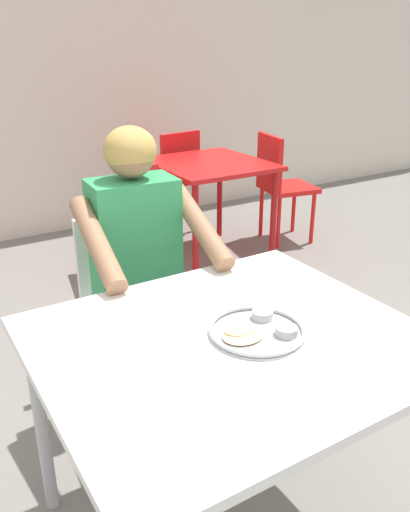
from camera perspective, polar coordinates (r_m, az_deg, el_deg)
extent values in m
cube|color=white|center=(1.52, 2.82, -9.34)|extent=(1.07, 0.93, 0.03)
cylinder|color=#B2B2B7|center=(1.90, -17.35, -16.99)|extent=(0.04, 0.04, 0.72)
cylinder|color=#B2B2B7|center=(2.24, 6.95, -9.39)|extent=(0.04, 0.04, 0.72)
cylinder|color=#B7BABF|center=(1.54, 5.62, -8.32)|extent=(0.28, 0.28, 0.01)
torus|color=#B7BABF|center=(1.53, 5.64, -7.97)|extent=(0.28, 0.28, 0.01)
cylinder|color=#B2B5BA|center=(1.53, 8.83, -8.04)|extent=(0.06, 0.06, 0.03)
cylinder|color=#C65119|center=(1.52, 8.84, -7.88)|extent=(0.05, 0.05, 0.01)
cylinder|color=#B2B5BA|center=(1.60, 6.26, -6.35)|extent=(0.06, 0.06, 0.03)
cylinder|color=#B77F23|center=(1.60, 6.27, -6.19)|extent=(0.05, 0.05, 0.01)
ellipsoid|color=#E5C689|center=(1.51, 4.13, -8.54)|extent=(0.13, 0.11, 0.01)
ellipsoid|color=#E2C182|center=(1.51, 3.79, -8.05)|extent=(0.10, 0.08, 0.01)
cube|color=silver|center=(2.34, -7.68, -6.18)|extent=(0.42, 0.42, 0.04)
cube|color=silver|center=(2.41, -9.44, 0.12)|extent=(0.38, 0.06, 0.39)
cylinder|color=silver|center=(2.38, -2.41, -11.61)|extent=(0.03, 0.03, 0.40)
cylinder|color=silver|center=(2.29, -9.81, -13.49)|extent=(0.03, 0.03, 0.40)
cylinder|color=silver|center=(2.63, -5.37, -8.14)|extent=(0.03, 0.03, 0.40)
cylinder|color=silver|center=(2.55, -12.06, -9.67)|extent=(0.03, 0.03, 0.40)
cylinder|color=#2B2B2B|center=(2.16, 0.87, -15.12)|extent=(0.10, 0.10, 0.44)
cylinder|color=#2B2B2B|center=(2.16, -1.60, -6.82)|extent=(0.15, 0.41, 0.12)
cylinder|color=#2B2B2B|center=(2.06, -6.84, -17.36)|extent=(0.10, 0.10, 0.44)
cylinder|color=#2B2B2B|center=(2.07, -9.18, -8.60)|extent=(0.15, 0.41, 0.12)
cube|color=#339959|center=(2.16, -7.59, 1.10)|extent=(0.35, 0.22, 0.56)
cylinder|color=#996B4C|center=(2.04, -0.58, 3.35)|extent=(0.11, 0.46, 0.25)
cylinder|color=#996B4C|center=(1.90, -11.65, 1.42)|extent=(0.11, 0.46, 0.25)
sphere|color=#996B4C|center=(2.06, -8.13, 10.96)|extent=(0.19, 0.19, 0.19)
ellipsoid|color=tan|center=(2.05, -8.15, 11.34)|extent=(0.21, 0.20, 0.18)
cube|color=red|center=(3.79, 0.44, 9.95)|extent=(0.77, 0.83, 0.03)
cylinder|color=#A31414|center=(3.44, -1.04, 2.32)|extent=(0.04, 0.04, 0.70)
cylinder|color=#A31414|center=(3.79, 7.42, 4.06)|extent=(0.04, 0.04, 0.70)
cylinder|color=#A31414|center=(4.03, -6.16, 5.26)|extent=(0.04, 0.04, 0.70)
cylinder|color=#A31414|center=(4.33, 1.60, 6.60)|extent=(0.04, 0.04, 0.70)
cube|color=red|center=(3.56, -9.05, 4.13)|extent=(0.49, 0.49, 0.04)
cube|color=red|center=(3.55, -6.13, 7.59)|extent=(0.11, 0.40, 0.37)
cylinder|color=red|center=(3.46, -11.00, -0.55)|extent=(0.03, 0.03, 0.41)
cylinder|color=red|center=(3.77, -11.93, 1.34)|extent=(0.03, 0.03, 0.41)
cylinder|color=red|center=(3.52, -5.53, 0.22)|extent=(0.03, 0.03, 0.41)
cylinder|color=red|center=(3.83, -6.89, 2.01)|extent=(0.03, 0.03, 0.41)
cube|color=red|center=(4.27, 9.01, 7.33)|extent=(0.45, 0.45, 0.04)
cube|color=red|center=(4.14, 7.01, 10.11)|extent=(0.10, 0.36, 0.41)
cylinder|color=red|center=(4.53, 9.60, 5.18)|extent=(0.03, 0.03, 0.42)
cylinder|color=red|center=(4.29, 11.60, 4.02)|extent=(0.03, 0.03, 0.42)
cylinder|color=red|center=(4.39, 6.12, 4.81)|extent=(0.03, 0.03, 0.42)
cylinder|color=red|center=(4.14, 7.98, 3.60)|extent=(0.03, 0.03, 0.42)
cube|color=red|center=(4.45, -4.23, 8.28)|extent=(0.45, 0.49, 0.04)
cube|color=red|center=(4.25, -2.66, 10.61)|extent=(0.37, 0.09, 0.40)
cylinder|color=red|center=(4.57, -7.06, 5.53)|extent=(0.03, 0.03, 0.43)
cylinder|color=red|center=(4.74, -3.92, 6.27)|extent=(0.03, 0.03, 0.43)
cylinder|color=red|center=(4.29, -4.40, 4.50)|extent=(0.03, 0.03, 0.43)
cylinder|color=red|center=(4.47, -1.17, 5.31)|extent=(0.03, 0.03, 0.43)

